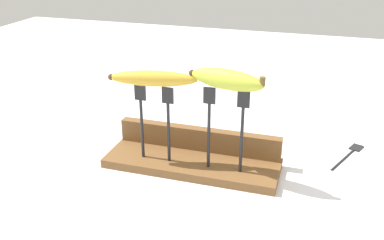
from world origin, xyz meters
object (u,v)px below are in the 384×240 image
(fork_stand_left, at_px, (155,116))
(fork_stand_right, at_px, (225,123))
(banana_raised_right, at_px, (227,79))
(banana_chunk_near, at_px, (228,143))
(fork_fallen_near, at_px, (350,153))
(banana_raised_left, at_px, (153,78))

(fork_stand_left, relative_size, fork_stand_right, 0.95)
(banana_raised_right, relative_size, banana_chunk_near, 2.74)
(fork_stand_right, relative_size, fork_fallen_near, 1.19)
(banana_raised_right, bearing_deg, fork_stand_right, -13.38)
(banana_raised_left, xyz_separation_m, banana_chunk_near, (0.14, 0.13, -0.20))
(fork_stand_right, xyz_separation_m, banana_chunk_near, (-0.02, 0.13, -0.11))
(fork_fallen_near, height_order, banana_chunk_near, banana_chunk_near)
(fork_stand_left, relative_size, banana_raised_left, 0.91)
(fork_stand_right, height_order, fork_fallen_near, fork_stand_right)
(fork_stand_left, relative_size, banana_chunk_near, 2.87)
(banana_raised_left, bearing_deg, fork_stand_right, 0.01)
(fork_stand_left, distance_m, banana_raised_right, 0.19)
(fork_stand_right, height_order, banana_raised_left, banana_raised_left)
(banana_raised_right, distance_m, fork_fallen_near, 0.41)
(fork_stand_right, xyz_separation_m, banana_raised_left, (-0.16, -0.00, 0.08))
(fork_stand_left, xyz_separation_m, fork_fallen_near, (0.44, 0.20, -0.12))
(banana_raised_right, height_order, banana_chunk_near, banana_raised_right)
(fork_fallen_near, xyz_separation_m, banana_chunk_near, (-0.29, -0.07, 0.01))
(fork_stand_left, height_order, fork_fallen_near, fork_stand_left)
(fork_stand_left, height_order, banana_chunk_near, fork_stand_left)
(fork_stand_left, bearing_deg, banana_chunk_near, 42.91)
(fork_stand_right, relative_size, banana_raised_right, 1.11)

